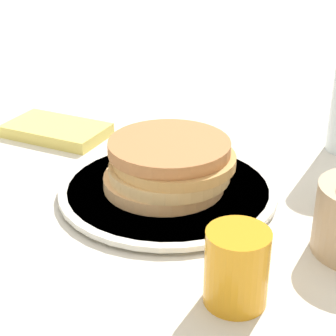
% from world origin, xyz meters
% --- Properties ---
extents(ground_plane, '(4.00, 4.00, 0.00)m').
position_xyz_m(ground_plane, '(0.00, 0.00, 0.00)').
color(ground_plane, silver).
extents(plate, '(0.30, 0.30, 0.01)m').
position_xyz_m(plate, '(0.03, -0.01, 0.01)').
color(plate, silver).
rests_on(plate, ground_plane).
extents(pancake_stack, '(0.18, 0.17, 0.07)m').
position_xyz_m(pancake_stack, '(0.03, -0.01, 0.04)').
color(pancake_stack, '#E5AF76').
rests_on(pancake_stack, plate).
extents(juice_glass, '(0.06, 0.06, 0.08)m').
position_xyz_m(juice_glass, '(0.22, -0.15, 0.04)').
color(juice_glass, orange).
rests_on(juice_glass, ground_plane).
extents(napkin, '(0.19, 0.13, 0.02)m').
position_xyz_m(napkin, '(-0.25, 0.03, 0.01)').
color(napkin, '#E5D166').
rests_on(napkin, ground_plane).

